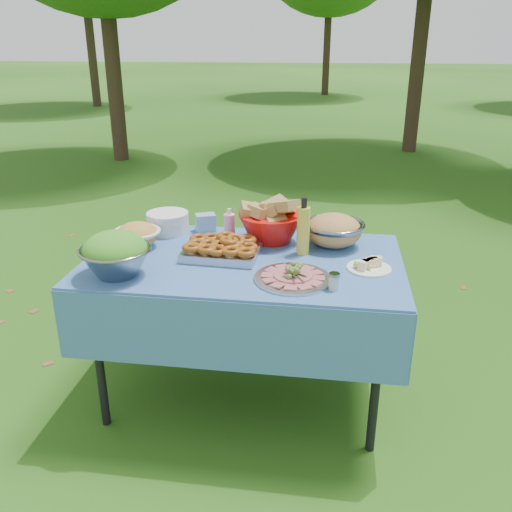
{
  "coord_description": "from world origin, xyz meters",
  "views": [
    {
      "loc": [
        0.39,
        -2.31,
        1.72
      ],
      "look_at": [
        0.06,
        0.0,
        0.78
      ],
      "focal_mm": 38.0,
      "sensor_mm": 36.0,
      "label": 1
    }
  ],
  "objects_px": {
    "picnic_table": "(244,330)",
    "bread_bowl": "(271,220)",
    "salad_bowl": "(115,254)",
    "plate_stack": "(168,222)",
    "pasta_bowl_steel": "(334,230)",
    "charcuterie_platter": "(293,272)",
    "oil_bottle": "(303,226)"
  },
  "relations": [
    {
      "from": "picnic_table",
      "to": "bread_bowl",
      "type": "distance_m",
      "value": 0.56
    },
    {
      "from": "picnic_table",
      "to": "salad_bowl",
      "type": "bearing_deg",
      "value": -152.37
    },
    {
      "from": "picnic_table",
      "to": "plate_stack",
      "type": "height_order",
      "value": "plate_stack"
    },
    {
      "from": "pasta_bowl_steel",
      "to": "plate_stack",
      "type": "bearing_deg",
      "value": 175.21
    },
    {
      "from": "bread_bowl",
      "to": "charcuterie_platter",
      "type": "bearing_deg",
      "value": -71.97
    },
    {
      "from": "pasta_bowl_steel",
      "to": "picnic_table",
      "type": "bearing_deg",
      "value": -149.89
    },
    {
      "from": "charcuterie_platter",
      "to": "oil_bottle",
      "type": "xyz_separation_m",
      "value": [
        0.02,
        0.31,
        0.1
      ]
    },
    {
      "from": "pasta_bowl_steel",
      "to": "bread_bowl",
      "type": "bearing_deg",
      "value": 176.98
    },
    {
      "from": "pasta_bowl_steel",
      "to": "salad_bowl",
      "type": "bearing_deg",
      "value": -151.25
    },
    {
      "from": "picnic_table",
      "to": "plate_stack",
      "type": "xyz_separation_m",
      "value": [
        -0.46,
        0.31,
        0.43
      ]
    },
    {
      "from": "plate_stack",
      "to": "oil_bottle",
      "type": "bearing_deg",
      "value": -15.97
    },
    {
      "from": "bread_bowl",
      "to": "charcuterie_platter",
      "type": "relative_size",
      "value": 1.0
    },
    {
      "from": "bread_bowl",
      "to": "oil_bottle",
      "type": "bearing_deg",
      "value": -41.35
    },
    {
      "from": "picnic_table",
      "to": "salad_bowl",
      "type": "height_order",
      "value": "salad_bowl"
    },
    {
      "from": "charcuterie_platter",
      "to": "pasta_bowl_steel",
      "type": "bearing_deg",
      "value": 69.77
    },
    {
      "from": "pasta_bowl_steel",
      "to": "charcuterie_platter",
      "type": "xyz_separation_m",
      "value": [
        -0.16,
        -0.44,
        -0.04
      ]
    },
    {
      "from": "charcuterie_platter",
      "to": "bread_bowl",
      "type": "bearing_deg",
      "value": 108.03
    },
    {
      "from": "oil_bottle",
      "to": "picnic_table",
      "type": "bearing_deg",
      "value": -158.88
    },
    {
      "from": "salad_bowl",
      "to": "pasta_bowl_steel",
      "type": "distance_m",
      "value": 1.05
    },
    {
      "from": "picnic_table",
      "to": "bread_bowl",
      "type": "relative_size",
      "value": 4.41
    },
    {
      "from": "bread_bowl",
      "to": "pasta_bowl_steel",
      "type": "bearing_deg",
      "value": -3.02
    },
    {
      "from": "picnic_table",
      "to": "plate_stack",
      "type": "relative_size",
      "value": 6.66
    },
    {
      "from": "bread_bowl",
      "to": "oil_bottle",
      "type": "xyz_separation_m",
      "value": [
        0.17,
        -0.15,
        0.03
      ]
    },
    {
      "from": "salad_bowl",
      "to": "pasta_bowl_steel",
      "type": "bearing_deg",
      "value": 28.75
    },
    {
      "from": "charcuterie_platter",
      "to": "oil_bottle",
      "type": "bearing_deg",
      "value": 86.05
    },
    {
      "from": "picnic_table",
      "to": "bread_bowl",
      "type": "xyz_separation_m",
      "value": [
        0.1,
        0.25,
        0.49
      ]
    },
    {
      "from": "charcuterie_platter",
      "to": "oil_bottle",
      "type": "height_order",
      "value": "oil_bottle"
    },
    {
      "from": "plate_stack",
      "to": "oil_bottle",
      "type": "relative_size",
      "value": 0.8
    },
    {
      "from": "salad_bowl",
      "to": "charcuterie_platter",
      "type": "bearing_deg",
      "value": 4.55
    },
    {
      "from": "picnic_table",
      "to": "pasta_bowl_steel",
      "type": "bearing_deg",
      "value": 30.11
    },
    {
      "from": "charcuterie_platter",
      "to": "salad_bowl",
      "type": "bearing_deg",
      "value": -175.45
    },
    {
      "from": "salad_bowl",
      "to": "charcuterie_platter",
      "type": "distance_m",
      "value": 0.76
    }
  ]
}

